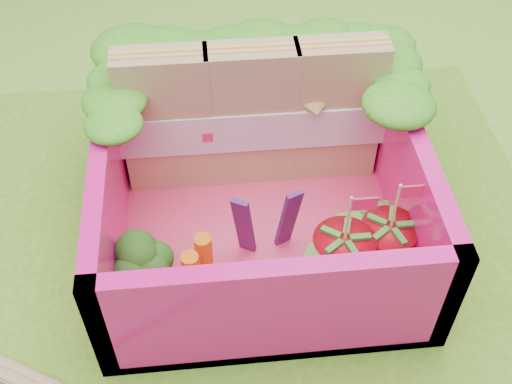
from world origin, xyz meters
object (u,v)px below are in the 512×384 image
object	(u,v)px
broccoli	(141,262)
strawberry_right	(387,245)
bento_box	(259,188)
strawberry_left	(342,258)
sandwich_stack	(253,117)

from	to	relation	value
broccoli	strawberry_right	world-z (taller)	strawberry_right
bento_box	strawberry_left	bearing A→B (deg)	-47.89
bento_box	sandwich_stack	bearing A→B (deg)	89.21
bento_box	broccoli	world-z (taller)	bento_box
bento_box	strawberry_left	xyz separation A→B (m)	(0.29, -0.33, -0.09)
bento_box	broccoli	xyz separation A→B (m)	(-0.49, -0.31, -0.04)
bento_box	strawberry_left	size ratio (longest dim) A/B	2.67
bento_box	strawberry_left	distance (m)	0.45
broccoli	strawberry_right	distance (m)	0.98
sandwich_stack	strawberry_right	xyz separation A→B (m)	(0.49, -0.59, -0.21)
bento_box	strawberry_left	world-z (taller)	bento_box
sandwich_stack	strawberry_left	bearing A→B (deg)	-65.89
broccoli	bento_box	bearing A→B (deg)	32.03
sandwich_stack	strawberry_left	size ratio (longest dim) A/B	2.57
bento_box	strawberry_right	size ratio (longest dim) A/B	2.74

